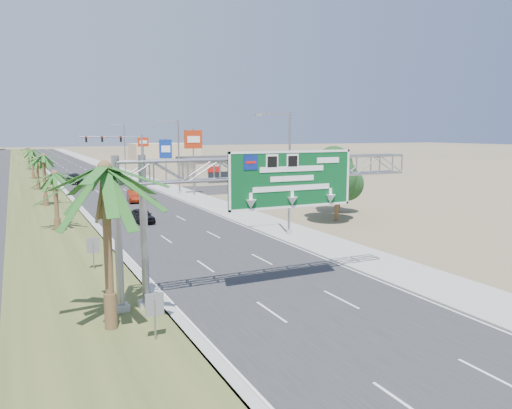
{
  "coord_description": "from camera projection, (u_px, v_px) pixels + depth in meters",
  "views": [
    {
      "loc": [
        -12.51,
        -13.02,
        8.44
      ],
      "look_at": [
        0.22,
        13.21,
        4.2
      ],
      "focal_mm": 35.0,
      "sensor_mm": 36.0,
      "label": 1
    }
  ],
  "objects": [
    {
      "name": "palm_row_f",
      "position": [
        28.0,
        149.0,
        111.36
      ],
      "size": [
        3.99,
        3.99,
        5.75
      ],
      "color": "brown",
      "rests_on": "ground"
    },
    {
      "name": "road",
      "position": [
        74.0,
        169.0,
        116.14
      ],
      "size": [
        12.0,
        300.0,
        0.02
      ],
      "primitive_type": "cube",
      "color": "#28282B",
      "rests_on": "ground"
    },
    {
      "name": "palm_near",
      "position": [
        104.0,
        169.0,
        20.36
      ],
      "size": [
        5.7,
        5.7,
        8.35
      ],
      "color": "brown",
      "rests_on": "ground"
    },
    {
      "name": "streetlight_near",
      "position": [
        287.0,
        179.0,
        40.28
      ],
      "size": [
        3.27,
        0.44,
        10.0
      ],
      "color": "gray",
      "rests_on": "ground"
    },
    {
      "name": "car_left_lane",
      "position": [
        142.0,
        216.0,
        46.77
      ],
      "size": [
        1.93,
        4.02,
        1.33
      ],
      "primitive_type": "imported",
      "rotation": [
        0.0,
        0.0,
        0.09
      ],
      "color": "black",
      "rests_on": "ground"
    },
    {
      "name": "streetlight_far",
      "position": [
        124.0,
        151.0,
        99.04
      ],
      "size": [
        3.27,
        0.44,
        10.0
      ],
      "color": "gray",
      "rests_on": "ground"
    },
    {
      "name": "oak_near",
      "position": [
        337.0,
        174.0,
        47.19
      ],
      "size": [
        4.5,
        4.5,
        6.8
      ],
      "color": "brown",
      "rests_on": "ground"
    },
    {
      "name": "signal_mast",
      "position": [
        130.0,
        154.0,
        83.83
      ],
      "size": [
        10.28,
        0.71,
        8.0
      ],
      "color": "gray",
      "rests_on": "ground"
    },
    {
      "name": "pole_sign_blue",
      "position": [
        166.0,
        151.0,
        79.76
      ],
      "size": [
        2.01,
        0.78,
        7.49
      ],
      "color": "gray",
      "rests_on": "ground"
    },
    {
      "name": "car_right_lane",
      "position": [
        117.0,
        177.0,
        86.0
      ],
      "size": [
        2.7,
        5.34,
        1.45
      ],
      "primitive_type": "imported",
      "rotation": [
        0.0,
        0.0,
        0.06
      ],
      "color": "gray",
      "rests_on": "ground"
    },
    {
      "name": "pole_sign_red_near",
      "position": [
        193.0,
        143.0,
        65.87
      ],
      "size": [
        2.41,
        0.49,
        8.9
      ],
      "color": "gray",
      "rests_on": "ground"
    },
    {
      "name": "median_signback_b",
      "position": [
        93.0,
        248.0,
        30.36
      ],
      "size": [
        0.75,
        0.08,
        2.08
      ],
      "color": "gray",
      "rests_on": "ground"
    },
    {
      "name": "sidewalk_right",
      "position": [
        111.0,
        167.0,
        119.81
      ],
      "size": [
        4.0,
        300.0,
        0.1
      ],
      "primitive_type": "cube",
      "color": "#9E9B93",
      "rests_on": "ground"
    },
    {
      "name": "car_mid_lane",
      "position": [
        135.0,
        196.0,
        60.68
      ],
      "size": [
        2.06,
        4.63,
        1.48
      ],
      "primitive_type": "imported",
      "rotation": [
        0.0,
        0.0,
        -0.11
      ],
      "color": "maroon",
      "rests_on": "ground"
    },
    {
      "name": "palm_row_e",
      "position": [
        32.0,
        151.0,
        89.05
      ],
      "size": [
        3.99,
        3.99,
        6.15
      ],
      "color": "brown",
      "rests_on": "ground"
    },
    {
      "name": "pole_sign_red_far",
      "position": [
        143.0,
        145.0,
        100.02
      ],
      "size": [
        2.22,
        0.62,
        7.58
      ],
      "color": "gray",
      "rests_on": "ground"
    },
    {
      "name": "median_grass",
      "position": [
        27.0,
        170.0,
        111.81
      ],
      "size": [
        7.0,
        300.0,
        0.12
      ],
      "primitive_type": "cube",
      "color": "#404C21",
      "rests_on": "ground"
    },
    {
      "name": "car_far",
      "position": [
        75.0,
        179.0,
        82.22
      ],
      "size": [
        2.81,
        5.62,
        1.57
      ],
      "primitive_type": "imported",
      "rotation": [
        0.0,
        0.0,
        0.12
      ],
      "color": "black",
      "rests_on": "ground"
    },
    {
      "name": "palm_row_d",
      "position": [
        37.0,
        160.0,
        72.23
      ],
      "size": [
        3.99,
        3.99,
        5.45
      ],
      "color": "brown",
      "rests_on": "ground"
    },
    {
      "name": "oak_far",
      "position": [
        339.0,
        177.0,
        52.15
      ],
      "size": [
        3.5,
        3.5,
        5.6
      ],
      "color": "brown",
      "rests_on": "ground"
    },
    {
      "name": "ground",
      "position": [
        408.0,
        365.0,
        18.21
      ],
      "size": [
        600.0,
        600.0,
        0.0
      ],
      "primitive_type": "plane",
      "color": "#8C7A59",
      "rests_on": "ground"
    },
    {
      "name": "median_signback_a",
      "position": [
        155.0,
        308.0,
        19.98
      ],
      "size": [
        0.75,
        0.08,
        2.08
      ],
      "color": "gray",
      "rests_on": "ground"
    },
    {
      "name": "streetlight_mid",
      "position": [
        177.0,
        160.0,
        66.99
      ],
      "size": [
        3.27,
        0.44,
        10.0
      ],
      "color": "gray",
      "rests_on": "ground"
    },
    {
      "name": "building_distant_right",
      "position": [
        164.0,
        151.0,
        155.46
      ],
      "size": [
        20.0,
        12.0,
        5.0
      ],
      "primitive_type": "cube",
      "color": "#C9AD88",
      "rests_on": "ground"
    },
    {
      "name": "store_building",
      "position": [
        236.0,
        170.0,
        86.19
      ],
      "size": [
        18.0,
        10.0,
        4.0
      ],
      "primitive_type": "cube",
      "color": "#C9AD88",
      "rests_on": "ground"
    },
    {
      "name": "palm_row_c",
      "position": [
        43.0,
        157.0,
        56.03
      ],
      "size": [
        3.99,
        3.99,
        6.75
      ],
      "color": "brown",
      "rests_on": "ground"
    },
    {
      "name": "palm_row_b",
      "position": [
        55.0,
        175.0,
        41.89
      ],
      "size": [
        3.99,
        3.99,
        5.95
      ],
      "color": "brown",
      "rests_on": "ground"
    },
    {
      "name": "sign_gantry",
      "position": [
        261.0,
        179.0,
        25.72
      ],
      "size": [
        16.75,
        1.24,
        7.5
      ],
      "color": "gray",
      "rests_on": "ground"
    }
  ]
}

